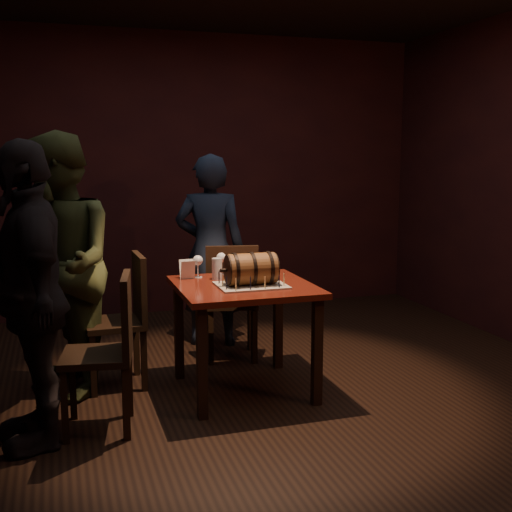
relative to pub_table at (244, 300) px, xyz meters
name	(u,v)px	position (x,y,z in m)	size (l,w,h in m)	color
room_shell	(254,188)	(0.03, -0.12, 0.76)	(5.04, 5.04, 2.80)	black
pub_table	(244,300)	(0.00, 0.00, 0.00)	(0.90, 0.90, 0.75)	#4B130C
cake_board	(251,285)	(0.03, -0.08, 0.12)	(0.45, 0.35, 0.01)	#A59985
barrel_cake	(251,269)	(0.03, -0.08, 0.23)	(0.38, 0.23, 0.23)	brown
birthday_candles	(251,278)	(0.03, -0.08, 0.16)	(0.40, 0.30, 0.09)	#F8E094
wine_glass_left	(198,261)	(-0.25, 0.31, 0.23)	(0.07, 0.07, 0.16)	silver
wine_glass_mid	(221,259)	(-0.06, 0.38, 0.23)	(0.07, 0.07, 0.16)	silver
wine_glass_right	(247,260)	(0.10, 0.26, 0.23)	(0.07, 0.07, 0.16)	silver
pint_of_ale	(217,269)	(-0.13, 0.21, 0.18)	(0.07, 0.07, 0.15)	silver
menu_card	(187,270)	(-0.33, 0.30, 0.17)	(0.10, 0.05, 0.13)	white
chair_back	(232,296)	(0.09, 0.65, -0.12)	(0.47, 0.47, 0.93)	black
chair_left_rear	(126,313)	(-0.75, 0.36, -0.12)	(0.41, 0.41, 0.93)	black
chair_left_front	(110,344)	(-0.92, -0.35, -0.12)	(0.46, 0.46, 0.93)	black
person_back	(210,251)	(0.04, 1.14, 0.17)	(0.59, 0.39, 1.62)	#181F30
person_left_rear	(60,266)	(-1.18, 0.31, 0.25)	(0.86, 0.67, 1.77)	#3C4321
person_left_front	(30,295)	(-1.34, -0.41, 0.21)	(1.00, 0.42, 1.70)	black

